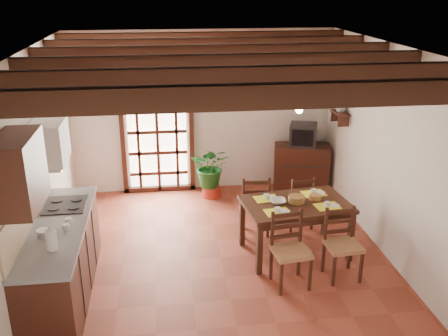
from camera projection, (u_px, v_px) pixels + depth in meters
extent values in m
plane|color=brown|center=(220.00, 257.00, 6.81)|extent=(5.00, 5.00, 0.00)
cube|color=silver|center=(203.00, 112.00, 8.63)|extent=(4.50, 0.02, 2.80)
cube|color=silver|center=(258.00, 266.00, 3.99)|extent=(4.50, 0.02, 2.80)
cube|color=silver|center=(36.00, 169.00, 6.04)|extent=(0.02, 5.00, 2.80)
cube|color=silver|center=(389.00, 154.00, 6.58)|extent=(0.02, 5.00, 2.80)
cube|color=white|center=(220.00, 48.00, 5.82)|extent=(4.50, 5.00, 0.02)
cube|color=black|center=(252.00, 96.00, 3.91)|extent=(4.50, 0.14, 0.20)
cube|color=black|center=(236.00, 77.00, 4.69)|extent=(4.50, 0.14, 0.20)
cube|color=black|center=(225.00, 63.00, 5.47)|extent=(4.50, 0.14, 0.20)
cube|color=black|center=(216.00, 53.00, 6.25)|extent=(4.50, 0.14, 0.20)
cube|color=black|center=(209.00, 45.00, 7.03)|extent=(4.50, 0.14, 0.20)
cube|color=black|center=(204.00, 38.00, 7.81)|extent=(4.50, 0.14, 0.20)
cube|color=white|center=(157.00, 131.00, 8.63)|extent=(1.01, 0.02, 2.11)
cube|color=#351910|center=(154.00, 65.00, 8.18)|extent=(1.26, 0.10, 0.08)
cube|color=#351910|center=(122.00, 133.00, 8.52)|extent=(0.08, 0.10, 2.28)
cube|color=#351910|center=(191.00, 130.00, 8.66)|extent=(0.08, 0.10, 2.28)
cube|color=#351910|center=(157.00, 132.00, 8.57)|extent=(1.01, 0.03, 2.02)
cube|color=#351910|center=(62.00, 262.00, 5.86)|extent=(0.60, 2.20, 0.88)
cube|color=slate|center=(58.00, 227.00, 5.70)|extent=(0.64, 2.25, 0.04)
cube|color=tan|center=(29.00, 210.00, 5.58)|extent=(0.02, 2.20, 0.50)
cube|color=#351910|center=(18.00, 172.00, 4.70)|extent=(0.35, 0.80, 0.70)
cube|color=white|center=(49.00, 142.00, 5.90)|extent=(0.38, 0.60, 0.50)
cube|color=silver|center=(52.00, 163.00, 5.99)|extent=(0.32, 0.55, 0.04)
cube|color=black|center=(65.00, 205.00, 6.20)|extent=(0.50, 0.55, 0.02)
cylinder|color=white|center=(51.00, 240.00, 5.15)|extent=(0.11, 0.11, 0.24)
cylinder|color=silver|center=(43.00, 234.00, 5.44)|extent=(0.14, 0.14, 0.10)
cube|color=#391D12|center=(296.00, 204.00, 6.68)|extent=(1.49, 1.06, 0.05)
cube|color=#391D12|center=(296.00, 209.00, 6.71)|extent=(1.34, 0.96, 0.10)
cube|color=#391D12|center=(325.00, 212.00, 7.31)|extent=(0.08, 0.08, 0.71)
cube|color=#391D12|center=(242.00, 222.00, 7.02)|extent=(0.08, 0.08, 0.71)
cube|color=#391D12|center=(351.00, 237.00, 6.61)|extent=(0.08, 0.08, 0.71)
cube|color=#391D12|center=(259.00, 249.00, 6.31)|extent=(0.08, 0.08, 0.71)
cube|color=#A66E46|center=(291.00, 252.00, 6.03)|extent=(0.48, 0.47, 0.05)
cube|color=#351910|center=(287.00, 228.00, 6.11)|extent=(0.43, 0.09, 0.47)
cube|color=#351910|center=(290.00, 268.00, 6.12)|extent=(0.46, 0.44, 0.46)
cube|color=#A66E46|center=(343.00, 246.00, 6.20)|extent=(0.44, 0.43, 0.05)
cube|color=#351910|center=(339.00, 223.00, 6.28)|extent=(0.42, 0.07, 0.46)
cube|color=#351910|center=(342.00, 261.00, 6.28)|extent=(0.42, 0.41, 0.45)
cube|color=#A66E46|center=(254.00, 204.00, 7.35)|extent=(0.45, 0.43, 0.05)
cube|color=#351910|center=(256.00, 194.00, 7.11)|extent=(0.43, 0.06, 0.47)
cube|color=#351910|center=(254.00, 218.00, 7.43)|extent=(0.43, 0.41, 0.46)
cube|color=#A66E46|center=(298.00, 201.00, 7.53)|extent=(0.43, 0.42, 0.05)
cube|color=#351910|center=(303.00, 192.00, 7.31)|extent=(0.39, 0.08, 0.43)
cube|color=#351910|center=(298.00, 214.00, 7.60)|extent=(0.41, 0.39, 0.42)
cube|color=#FEFF28|center=(274.00, 211.00, 6.43)|extent=(0.32, 0.24, 0.01)
cube|color=#FEFF28|center=(327.00, 208.00, 6.51)|extent=(0.32, 0.24, 0.01)
cube|color=#FEFF28|center=(267.00, 197.00, 6.83)|extent=(0.32, 0.24, 0.01)
cube|color=#FEFF28|center=(317.00, 195.00, 6.92)|extent=(0.32, 0.24, 0.01)
cylinder|color=olive|center=(296.00, 199.00, 6.65)|extent=(0.22, 0.22, 0.09)
imported|color=white|center=(278.00, 201.00, 6.65)|extent=(0.23, 0.23, 0.05)
cube|color=#351910|center=(301.00, 167.00, 8.93)|extent=(1.04, 0.62, 0.82)
cube|color=black|center=(303.00, 135.00, 8.72)|extent=(0.57, 0.54, 0.39)
cube|color=black|center=(306.00, 138.00, 8.53)|extent=(0.35, 0.14, 0.29)
cube|color=white|center=(288.00, 90.00, 8.67)|extent=(0.25, 0.03, 0.32)
cone|color=maroon|center=(211.00, 190.00, 8.71)|extent=(0.37, 0.37, 0.22)
imported|color=#144C19|center=(211.00, 165.00, 8.55)|extent=(2.02, 1.85, 1.91)
cube|color=#351910|center=(340.00, 113.00, 8.00)|extent=(0.20, 0.42, 0.03)
cube|color=#351910|center=(344.00, 121.00, 7.87)|extent=(0.18, 0.03, 0.18)
cube|color=#351910|center=(336.00, 116.00, 8.19)|extent=(0.18, 0.03, 0.18)
imported|color=#B2BFB2|center=(341.00, 107.00, 7.96)|extent=(0.15, 0.15, 0.15)
sphere|color=#FEFF28|center=(342.00, 94.00, 7.89)|extent=(0.14, 0.14, 0.14)
cylinder|color=#144C19|center=(341.00, 103.00, 7.94)|extent=(0.01, 0.01, 0.28)
cube|color=brown|center=(348.00, 82.00, 7.83)|extent=(0.03, 0.32, 0.32)
cube|color=#C3B292|center=(347.00, 82.00, 7.83)|extent=(0.01, 0.26, 0.26)
cylinder|color=black|center=(301.00, 75.00, 6.17)|extent=(0.01, 0.01, 0.70)
cone|color=beige|center=(300.00, 104.00, 6.30)|extent=(0.36, 0.36, 0.14)
sphere|color=#FFD88C|center=(299.00, 110.00, 6.32)|extent=(0.09, 0.09, 0.09)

